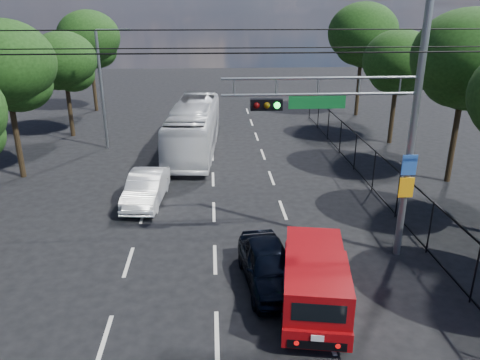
{
  "coord_description": "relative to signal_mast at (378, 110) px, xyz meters",
  "views": [
    {
      "loc": [
        -0.02,
        -6.37,
        8.39
      ],
      "look_at": [
        0.9,
        8.4,
        2.8
      ],
      "focal_mm": 35.0,
      "sensor_mm": 36.0,
      "label": 1
    }
  ],
  "objects": [
    {
      "name": "tree_left_d",
      "position": [
        -14.67,
        17.03,
        -0.52
      ],
      "size": [
        4.2,
        4.2,
        6.83
      ],
      "color": "black",
      "rests_on": "ground"
    },
    {
      "name": "tree_right_d",
      "position": [
        6.13,
        14.03,
        -0.39
      ],
      "size": [
        4.32,
        4.32,
        7.02
      ],
      "color": "black",
      "rests_on": "ground"
    },
    {
      "name": "red_pickup",
      "position": [
        -2.44,
        -2.93,
        -4.28
      ],
      "size": [
        2.52,
        5.04,
        1.8
      ],
      "color": "black",
      "rests_on": "ground"
    },
    {
      "name": "lane_markings",
      "position": [
        -5.28,
        6.01,
        -5.24
      ],
      "size": [
        6.12,
        38.0,
        0.01
      ],
      "color": "beige",
      "rests_on": "ground"
    },
    {
      "name": "tree_right_c",
      "position": [
        6.53,
        7.03,
        0.49
      ],
      "size": [
        5.1,
        5.1,
        8.29
      ],
      "color": "black",
      "rests_on": "ground"
    },
    {
      "name": "tree_left_c",
      "position": [
        -15.07,
        9.03,
        0.15
      ],
      "size": [
        4.8,
        4.8,
        7.8
      ],
      "color": "black",
      "rests_on": "ground"
    },
    {
      "name": "utility_wires",
      "position": [
        -5.28,
        0.84,
        1.99
      ],
      "size": [
        22.0,
        5.04,
        0.74
      ],
      "color": "black",
      "rests_on": "ground"
    },
    {
      "name": "streetlight_left",
      "position": [
        -11.62,
        14.01,
        -1.3
      ],
      "size": [
        2.09,
        0.22,
        7.08
      ],
      "color": "slate",
      "rests_on": "ground"
    },
    {
      "name": "white_van",
      "position": [
        -8.28,
        5.23,
        -4.55
      ],
      "size": [
        1.81,
        4.3,
        1.38
      ],
      "primitive_type": "imported",
      "rotation": [
        0.0,
        0.0,
        -0.08
      ],
      "color": "white",
      "rests_on": "ground"
    },
    {
      "name": "tree_left_e",
      "position": [
        -14.87,
        25.03,
        0.29
      ],
      "size": [
        4.92,
        4.92,
        7.99
      ],
      "color": "black",
      "rests_on": "ground"
    },
    {
      "name": "tree_right_e",
      "position": [
        6.33,
        22.03,
        0.69
      ],
      "size": [
        5.28,
        5.28,
        8.58
      ],
      "color": "black",
      "rests_on": "ground"
    },
    {
      "name": "fence_right",
      "position": [
        2.32,
        4.18,
        -4.21
      ],
      "size": [
        0.06,
        34.03,
        2.0
      ],
      "color": "black",
      "rests_on": "ground"
    },
    {
      "name": "signal_mast",
      "position": [
        0.0,
        0.0,
        0.0
      ],
      "size": [
        6.43,
        0.39,
        9.5
      ],
      "color": "slate",
      "rests_on": "ground"
    },
    {
      "name": "navy_hatchback",
      "position": [
        -3.59,
        -1.64,
        -4.57
      ],
      "size": [
        1.97,
        4.09,
        1.35
      ],
      "primitive_type": "imported",
      "rotation": [
        0.0,
        0.0,
        0.1
      ],
      "color": "black",
      "rests_on": "ground"
    },
    {
      "name": "white_bus",
      "position": [
        -6.36,
        12.95,
        -3.79
      ],
      "size": [
        3.21,
        10.59,
        2.91
      ],
      "primitive_type": "imported",
      "rotation": [
        0.0,
        0.0,
        -0.07
      ],
      "color": "white",
      "rests_on": "ground"
    }
  ]
}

